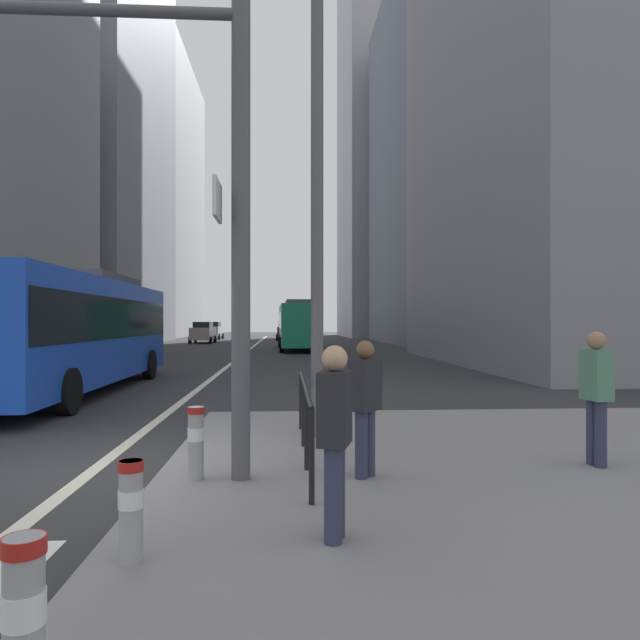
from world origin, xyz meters
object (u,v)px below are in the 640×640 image
(car_oncoming_far, at_px, (213,330))
(pedestrian_waiting, at_px, (335,432))
(car_receding_far, at_px, (286,331))
(pedestrian_far, at_px, (596,391))
(city_bus_blue_oncoming, at_px, (74,327))
(traffic_signal_gantry, at_px, (76,137))
(car_oncoming_mid, at_px, (203,332))
(city_bus_red_receding, at_px, (298,324))
(bollard_left, at_px, (131,505))
(bollard_right, at_px, (196,439))
(pedestrian_walking, at_px, (365,402))
(car_receding_near, at_px, (294,333))
(street_lamp_post, at_px, (317,114))
(bollard_front, at_px, (24,620))

(car_oncoming_far, relative_size, pedestrian_waiting, 2.68)
(car_receding_far, xyz_separation_m, pedestrian_far, (3.92, -53.31, 0.11))
(city_bus_blue_oncoming, distance_m, traffic_signal_gantry, 10.35)
(car_oncoming_mid, xyz_separation_m, traffic_signal_gantry, (5.16, -46.19, 3.10))
(car_oncoming_mid, relative_size, traffic_signal_gantry, 0.76)
(pedestrian_waiting, bearing_deg, city_bus_red_receding, 89.23)
(city_bus_red_receding, distance_m, pedestrian_waiting, 35.15)
(bollard_left, bearing_deg, bollard_right, 86.48)
(car_oncoming_mid, distance_m, bollard_right, 46.60)
(city_bus_blue_oncoming, height_order, pedestrian_far, city_bus_blue_oncoming)
(car_oncoming_far, distance_m, pedestrian_walking, 58.22)
(car_receding_far, height_order, car_oncoming_far, same)
(car_receding_near, relative_size, bollard_left, 5.93)
(street_lamp_post, bearing_deg, car_oncoming_mid, 100.41)
(car_oncoming_far, height_order, pedestrian_far, car_oncoming_far)
(city_bus_red_receding, relative_size, bollard_left, 14.09)
(city_bus_red_receding, xyz_separation_m, pedestrian_waiting, (-0.48, -35.14, -0.79))
(car_receding_near, height_order, bollard_right, car_receding_near)
(car_oncoming_mid, distance_m, traffic_signal_gantry, 46.58)
(car_receding_far, bearing_deg, bollard_front, -91.20)
(car_oncoming_mid, xyz_separation_m, pedestrian_far, (11.48, -45.84, 0.11))
(car_receding_far, distance_m, bollard_right, 53.63)
(city_bus_blue_oncoming, distance_m, car_oncoming_far, 48.08)
(street_lamp_post, xyz_separation_m, pedestrian_far, (3.43, -2.04, -4.19))
(car_receding_far, relative_size, bollard_right, 5.43)
(car_receding_far, height_order, bollard_left, car_receding_far)
(traffic_signal_gantry, distance_m, pedestrian_walking, 4.51)
(car_receding_far, height_order, bollard_right, car_receding_far)
(car_oncoming_mid, distance_m, car_receding_far, 10.63)
(car_oncoming_mid, relative_size, pedestrian_far, 2.68)
(car_oncoming_mid, bearing_deg, bollard_front, -82.78)
(bollard_front, distance_m, pedestrian_far, 6.73)
(city_bus_blue_oncoming, bearing_deg, pedestrian_far, -43.16)
(pedestrian_far, bearing_deg, street_lamp_post, 149.25)
(bollard_right, distance_m, pedestrian_walking, 2.02)
(city_bus_blue_oncoming, relative_size, car_receding_far, 2.61)
(car_oncoming_far, xyz_separation_m, traffic_signal_gantry, (5.69, -57.52, 3.10))
(car_receding_near, distance_m, bollard_right, 43.97)
(car_oncoming_mid, bearing_deg, city_bus_blue_oncoming, -87.32)
(traffic_signal_gantry, relative_size, pedestrian_waiting, 3.68)
(car_receding_near, xyz_separation_m, car_oncoming_far, (-8.79, 13.55, -0.00))
(pedestrian_waiting, bearing_deg, pedestrian_walking, 74.62)
(pedestrian_waiting, height_order, pedestrian_far, pedestrian_far)
(bollard_left, bearing_deg, street_lamp_post, 69.99)
(bollard_right, relative_size, pedestrian_far, 0.49)
(bollard_left, bearing_deg, pedestrian_waiting, 11.69)
(city_bus_blue_oncoming, relative_size, car_oncoming_mid, 2.59)
(car_oncoming_mid, relative_size, bollard_right, 5.46)
(traffic_signal_gantry, height_order, pedestrian_waiting, traffic_signal_gantry)
(car_oncoming_mid, bearing_deg, car_receding_far, 44.66)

